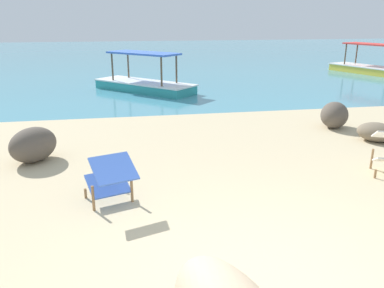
% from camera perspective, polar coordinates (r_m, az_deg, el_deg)
% --- Properties ---
extents(water_surface, '(60.00, 36.00, 0.03)m').
position_cam_1_polar(water_surface, '(24.82, -7.48, 12.17)').
color(water_surface, teal).
rests_on(water_surface, ground).
extents(deck_chair_far, '(0.75, 0.90, 0.68)m').
position_cam_1_polar(deck_chair_far, '(5.24, -11.68, -4.78)').
color(deck_chair_far, olive).
rests_on(deck_chair_far, sand_beach).
extents(shore_rock_large, '(0.92, 0.90, 0.38)m').
position_cam_1_polar(shore_rock_large, '(8.65, 25.14, 1.57)').
color(shore_rock_large, '#756651').
rests_on(shore_rock_large, sand_beach).
extents(shore_rock_medium, '(0.90, 0.95, 0.58)m').
position_cam_1_polar(shore_rock_medium, '(9.36, 19.89, 3.98)').
color(shore_rock_medium, brown).
rests_on(shore_rock_medium, sand_beach).
extents(shore_rock_small, '(1.02, 1.09, 0.59)m').
position_cam_1_polar(shore_rock_small, '(7.25, -21.99, -0.09)').
color(shore_rock_small, brown).
rests_on(shore_rock_small, sand_beach).
extents(boat_teal, '(3.40, 3.42, 1.29)m').
position_cam_1_polar(boat_teal, '(13.54, -6.92, 8.76)').
color(boat_teal, teal).
rests_on(boat_teal, water_surface).
extents(boat_yellow, '(2.36, 3.84, 1.29)m').
position_cam_1_polar(boat_yellow, '(19.45, 24.36, 10.08)').
color(boat_yellow, gold).
rests_on(boat_yellow, water_surface).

